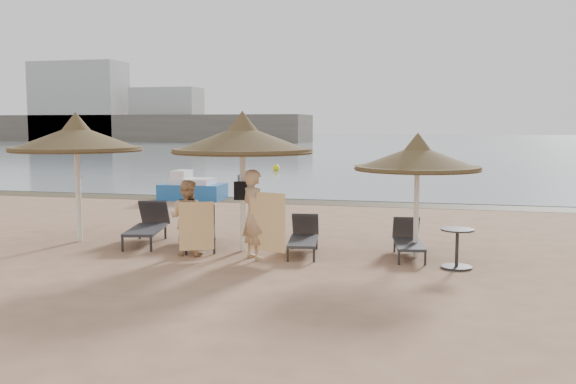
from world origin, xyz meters
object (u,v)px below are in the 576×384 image
lounger_far_left (148,225)px  lounger_far_right (408,240)px  palapa_center (243,140)px  person_left (187,212)px  palapa_right (417,158)px  lounger_near_left (201,228)px  person_right (254,207)px  pedal_boat (192,189)px  palapa_left (76,139)px  lounger_near_right (304,236)px  side_table (457,250)px

lounger_far_left → lounger_far_right: 5.86m
palapa_center → person_left: (-0.99, -0.70, -1.46)m
palapa_right → lounger_far_right: size_ratio=1.48×
lounger_near_left → person_right: 2.05m
palapa_center → lounger_far_right: size_ratio=1.75×
palapa_center → palapa_right: bearing=3.7°
lounger_far_right → lounger_far_left: bearing=170.8°
palapa_center → pedal_boat: size_ratio=1.32×
palapa_left → palapa_center: (4.01, -0.14, 0.00)m
palapa_center → person_left: palapa_center is taller
pedal_boat → person_left: bearing=-69.7°
lounger_far_right → person_right: person_right is taller
lounger_near_right → palapa_left: bearing=170.8°
lounger_near_right → lounger_near_left: bearing=165.0°
person_right → palapa_left: bearing=29.4°
lounger_far_left → lounger_near_left: lounger_far_left is taller
lounger_far_left → side_table: 6.90m
person_left → pedal_boat: size_ratio=0.80×
side_table → person_right: 4.00m
palapa_left → lounger_far_right: bearing=1.5°
person_left → lounger_near_right: bearing=-158.1°
palapa_left → person_right: size_ratio=1.43×
lounger_near_left → lounger_near_right: lounger_near_left is taller
lounger_far_left → pedal_boat: (-2.24, 8.05, -0.02)m
lounger_near_right → side_table: 3.20m
palapa_right → person_left: (-4.59, -0.93, -1.11)m
lounger_far_left → lounger_far_right: size_ratio=1.23×
person_right → lounger_far_left: bearing=18.7°
person_left → person_right: size_ratio=0.86×
side_table → pedal_boat: size_ratio=0.33×
palapa_left → lounger_near_right: palapa_left is taller
lounger_far_right → person_right: bearing=-168.5°
lounger_near_left → person_left: size_ratio=1.11×
palapa_right → palapa_center: bearing=-176.3°
lounger_far_right → person_left: (-4.43, -1.04, 0.57)m
lounger_near_right → pedal_boat: size_ratio=0.79×
lounger_near_left → lounger_far_right: (4.56, -0.04, -0.05)m
lounger_near_left → pedal_boat: pedal_boat is taller
palapa_left → person_left: (3.02, -0.84, -1.46)m
palapa_center → lounger_far_left: (-2.41, 0.42, -1.96)m
person_left → pedal_boat: (-3.67, 9.16, -0.52)m
palapa_right → person_right: (-3.14, -0.97, -0.97)m
palapa_center → person_right: bearing=-57.7°
lounger_near_left → person_left: bearing=-104.0°
person_right → pedal_boat: size_ratio=0.92×
palapa_center → lounger_near_left: bearing=161.4°
lounger_near_right → side_table: bearing=-22.5°
lounger_near_right → person_right: 1.38m
lounger_far_left → person_left: bearing=-51.3°
lounger_far_right → person_left: size_ratio=0.95×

